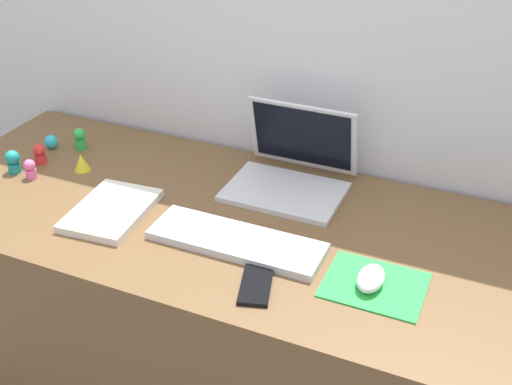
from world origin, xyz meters
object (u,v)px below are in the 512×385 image
(toy_figurine_teal, at_px, (13,161))
(toy_figurine_pink, at_px, (30,169))
(mouse, at_px, (371,278))
(toy_figurine_red, at_px, (40,154))
(notebook_pad, at_px, (111,210))
(toy_figurine_yellow, at_px, (82,162))
(cell_phone, at_px, (256,285))
(toy_figurine_green, at_px, (80,138))
(toy_figurine_cyan, at_px, (51,142))
(keyboard, at_px, (237,241))
(laptop, at_px, (293,167))

(toy_figurine_teal, relative_size, toy_figurine_pink, 1.18)
(mouse, distance_m, toy_figurine_pink, 0.97)
(toy_figurine_red, bearing_deg, notebook_pad, -23.05)
(toy_figurine_teal, bearing_deg, toy_figurine_red, 66.17)
(mouse, height_order, notebook_pad, mouse)
(toy_figurine_yellow, xyz_separation_m, toy_figurine_teal, (-0.16, -0.08, 0.01))
(cell_phone, distance_m, toy_figurine_green, 0.82)
(toy_figurine_pink, bearing_deg, toy_figurine_cyan, 111.33)
(keyboard, height_order, toy_figurine_pink, toy_figurine_pink)
(mouse, height_order, toy_figurine_teal, toy_figurine_teal)
(toy_figurine_green, height_order, toy_figurine_red, toy_figurine_green)
(keyboard, bearing_deg, mouse, -3.93)
(mouse, distance_m, toy_figurine_red, 1.01)
(mouse, distance_m, toy_figurine_cyan, 1.06)
(toy_figurine_yellow, relative_size, toy_figurine_pink, 0.90)
(notebook_pad, height_order, toy_figurine_green, toy_figurine_green)
(toy_figurine_yellow, relative_size, toy_figurine_cyan, 1.21)
(toy_figurine_green, relative_size, toy_figurine_teal, 1.00)
(mouse, xyz_separation_m, toy_figurine_green, (-0.95, 0.28, 0.01))
(toy_figurine_yellow, xyz_separation_m, toy_figurine_cyan, (-0.16, 0.07, -0.00))
(toy_figurine_yellow, bearing_deg, notebook_pad, -37.51)
(laptop, xyz_separation_m, mouse, (0.30, -0.33, -0.03))
(laptop, height_order, toy_figurine_pink, laptop)
(toy_figurine_cyan, bearing_deg, laptop, 6.83)
(toy_figurine_teal, bearing_deg, laptop, 18.62)
(mouse, height_order, toy_figurine_red, toy_figurine_red)
(cell_phone, bearing_deg, laptop, 84.69)
(cell_phone, xyz_separation_m, toy_figurine_teal, (-0.81, 0.19, 0.03))
(toy_figurine_green, bearing_deg, toy_figurine_pink, -94.74)
(keyboard, height_order, cell_phone, keyboard)
(toy_figurine_green, distance_m, toy_figurine_teal, 0.21)
(toy_figurine_cyan, bearing_deg, toy_figurine_pink, -68.67)
(notebook_pad, height_order, toy_figurine_teal, toy_figurine_teal)
(toy_figurine_teal, bearing_deg, notebook_pad, -11.12)
(laptop, bearing_deg, notebook_pad, -138.48)
(toy_figurine_green, xyz_separation_m, toy_figurine_teal, (-0.08, -0.19, 0.00))
(laptop, relative_size, toy_figurine_green, 4.66)
(notebook_pad, distance_m, toy_figurine_green, 0.39)
(keyboard, relative_size, toy_figurine_pink, 7.50)
(notebook_pad, relative_size, toy_figurine_teal, 3.71)
(notebook_pad, height_order, toy_figurine_red, toy_figurine_red)
(mouse, relative_size, toy_figurine_green, 1.49)
(toy_figurine_red, relative_size, toy_figurine_teal, 0.89)
(cell_phone, distance_m, toy_figurine_cyan, 0.88)
(laptop, xyz_separation_m, toy_figurine_pink, (-0.66, -0.25, -0.03))
(toy_figurine_red, bearing_deg, toy_figurine_teal, -113.83)
(mouse, relative_size, cell_phone, 0.75)
(laptop, height_order, toy_figurine_yellow, laptop)
(laptop, xyz_separation_m, toy_figurine_green, (-0.65, -0.05, -0.02))
(keyboard, bearing_deg, toy_figurine_yellow, 164.55)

